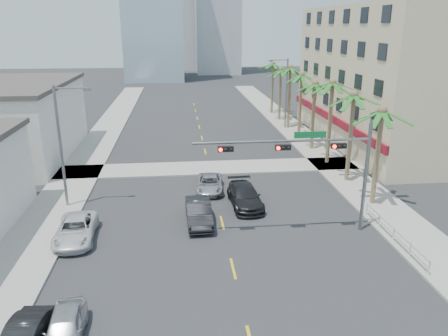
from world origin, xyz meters
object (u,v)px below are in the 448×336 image
Objects in this scene: traffic_signal_mast at (318,158)px; car_lane_left at (199,212)px; car_lane_center at (210,184)px; car_lane_right at (245,196)px; car_parked_near at (65,328)px; car_parked_far at (76,230)px.

traffic_signal_mast reaches higher than car_lane_left.
car_lane_center is (1.20, 6.03, -0.16)m from car_lane_left.
car_lane_left reaches higher than car_lane_right.
car_parked_far is at bearing 95.48° from car_parked_near.
car_lane_left is at bearing -146.33° from car_lane_right.
car_lane_right is at bearing 50.96° from car_parked_near.
car_parked_near is (-13.63, -9.06, -4.39)m from traffic_signal_mast.
traffic_signal_mast reaches higher than car_parked_far.
car_parked_far is 1.05× the size of car_lane_left.
car_parked_far is at bearing -169.55° from car_lane_left.
car_lane_left is 4.45m from car_lane_right.
car_lane_right is at bearing -50.02° from car_lane_center.
car_lane_center is at bearing 77.03° from car_lane_left.
traffic_signal_mast is at bearing -4.96° from car_parked_far.
car_lane_right is at bearing 17.78° from car_parked_far.
car_lane_center is at bearing 126.82° from traffic_signal_mast.
car_lane_left is 1.05× the size of car_lane_center.
car_lane_center is 4.15m from car_lane_right.
car_lane_right is (2.38, -3.39, 0.14)m from car_lane_center.
traffic_signal_mast is 15.81m from car_parked_far.
car_lane_center is (7.46, 17.29, -0.05)m from car_parked_near.
traffic_signal_mast is 7.50m from car_lane_right.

